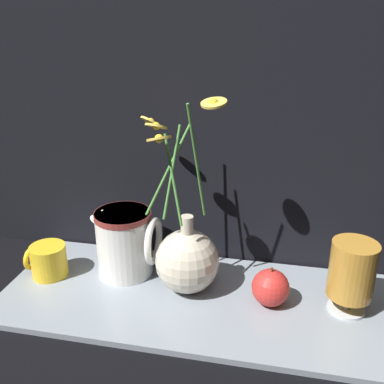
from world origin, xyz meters
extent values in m
plane|color=black|center=(0.00, 0.00, 0.00)|extent=(6.00, 6.00, 0.00)
cube|color=gray|center=(0.00, 0.00, 0.01)|extent=(0.77, 0.31, 0.01)
cube|color=black|center=(0.00, 0.17, 0.55)|extent=(1.27, 0.02, 1.10)
sphere|color=beige|center=(-0.02, 0.02, 0.08)|extent=(0.13, 0.13, 0.13)
cylinder|color=beige|center=(-0.02, 0.02, 0.15)|extent=(0.02, 0.02, 0.05)
cylinder|color=#4C8E3D|center=(-0.05, 0.03, 0.26)|extent=(0.03, 0.07, 0.17)
cylinder|color=#EAC64C|center=(-0.08, 0.04, 0.34)|extent=(0.05, 0.05, 0.02)
sphere|color=yellow|center=(-0.08, 0.04, 0.34)|extent=(0.01, 0.01, 0.01)
cylinder|color=#4C8E3D|center=(-0.04, 0.00, 0.25)|extent=(0.04, 0.05, 0.16)
cylinder|color=#EAC64C|center=(-0.06, -0.02, 0.33)|extent=(0.06, 0.06, 0.02)
sphere|color=yellow|center=(-0.06, -0.02, 0.33)|extent=(0.02, 0.02, 0.02)
cylinder|color=#4C8E3D|center=(-0.06, 0.06, 0.26)|extent=(0.08, 0.09, 0.17)
cylinder|color=#EAC64C|center=(-0.11, 0.09, 0.34)|extent=(0.06, 0.06, 0.03)
sphere|color=yellow|center=(-0.11, 0.09, 0.34)|extent=(0.02, 0.02, 0.02)
cylinder|color=#4C8E3D|center=(0.00, 0.01, 0.28)|extent=(0.03, 0.06, 0.22)
cylinder|color=#EAC64C|center=(0.03, 0.00, 0.39)|extent=(0.06, 0.06, 0.01)
sphere|color=yellow|center=(0.03, 0.00, 0.39)|extent=(0.02, 0.02, 0.02)
cylinder|color=yellow|center=(-0.32, 0.01, 0.05)|extent=(0.07, 0.07, 0.07)
torus|color=yellow|center=(-0.36, 0.01, 0.05)|extent=(0.01, 0.05, 0.05)
cylinder|color=white|center=(-0.16, 0.06, 0.08)|extent=(0.12, 0.12, 0.14)
cylinder|color=maroon|center=(-0.16, 0.06, 0.15)|extent=(0.12, 0.12, 0.01)
torus|color=white|center=(-0.10, 0.06, 0.09)|extent=(0.01, 0.10, 0.10)
cone|color=white|center=(-0.21, 0.06, 0.14)|extent=(0.04, 0.03, 0.04)
cylinder|color=silver|center=(0.29, 0.01, 0.01)|extent=(0.07, 0.07, 0.01)
cylinder|color=silver|center=(0.29, 0.01, 0.03)|extent=(0.02, 0.02, 0.03)
cylinder|color=#B77F2D|center=(0.29, 0.01, 0.10)|extent=(0.08, 0.08, 0.11)
sphere|color=red|center=(0.15, 0.01, 0.05)|extent=(0.07, 0.07, 0.07)
cylinder|color=#4C3819|center=(0.15, 0.01, 0.09)|extent=(0.00, 0.00, 0.01)
camera|label=1|loc=(0.14, -0.70, 0.52)|focal=40.00mm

